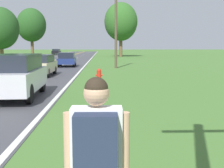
{
  "coord_description": "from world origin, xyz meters",
  "views": [
    {
      "loc": [
        7.11,
        1.53,
        2.05
      ],
      "look_at": [
        7.44,
        10.83,
        0.8
      ],
      "focal_mm": 45.0,
      "sensor_mm": 36.0,
      "label": 1
    }
  ],
  "objects_px": {
    "tree_behind_sign": "(121,22)",
    "car_dark_blue_hatchback_mid_near": "(67,59)",
    "car_champagne_hatchback_approaching": "(40,65)",
    "car_black_hatchback_mid_far": "(56,52)",
    "tree_left_verge": "(1,28)",
    "hitchhiker_person": "(97,153)",
    "tree_right_cluster": "(31,25)",
    "car_silver_suv_nearest": "(15,75)",
    "fire_hydrant": "(99,75)"
  },
  "relations": [
    {
      "from": "hitchhiker_person",
      "to": "tree_right_cluster",
      "type": "bearing_deg",
      "value": 15.62
    },
    {
      "from": "fire_hydrant",
      "to": "tree_behind_sign",
      "type": "height_order",
      "value": "tree_behind_sign"
    },
    {
      "from": "tree_left_verge",
      "to": "tree_right_cluster",
      "type": "distance_m",
      "value": 18.17
    },
    {
      "from": "hitchhiker_person",
      "to": "car_black_hatchback_mid_far",
      "type": "relative_size",
      "value": 0.47
    },
    {
      "from": "tree_left_verge",
      "to": "car_black_hatchback_mid_far",
      "type": "relative_size",
      "value": 2.32
    },
    {
      "from": "car_silver_suv_nearest",
      "to": "fire_hydrant",
      "type": "bearing_deg",
      "value": 146.6
    },
    {
      "from": "car_champagne_hatchback_approaching",
      "to": "tree_left_verge",
      "type": "bearing_deg",
      "value": -155.46
    },
    {
      "from": "car_silver_suv_nearest",
      "to": "car_dark_blue_hatchback_mid_near",
      "type": "xyz_separation_m",
      "value": [
        -0.09,
        17.69,
        -0.14
      ]
    },
    {
      "from": "car_champagne_hatchback_approaching",
      "to": "tree_right_cluster",
      "type": "bearing_deg",
      "value": -164.8
    },
    {
      "from": "hitchhiker_person",
      "to": "tree_right_cluster",
      "type": "height_order",
      "value": "tree_right_cluster"
    },
    {
      "from": "hitchhiker_person",
      "to": "car_champagne_hatchback_approaching",
      "type": "xyz_separation_m",
      "value": [
        -4.32,
        17.46,
        -0.3
      ]
    },
    {
      "from": "car_champagne_hatchback_approaching",
      "to": "car_black_hatchback_mid_far",
      "type": "height_order",
      "value": "car_champagne_hatchback_approaching"
    },
    {
      "from": "tree_left_verge",
      "to": "car_black_hatchback_mid_far",
      "type": "distance_m",
      "value": 23.04
    },
    {
      "from": "tree_left_verge",
      "to": "car_silver_suv_nearest",
      "type": "distance_m",
      "value": 41.33
    },
    {
      "from": "car_silver_suv_nearest",
      "to": "tree_left_verge",
      "type": "bearing_deg",
      "value": -162.4
    },
    {
      "from": "tree_behind_sign",
      "to": "car_dark_blue_hatchback_mid_near",
      "type": "bearing_deg",
      "value": -104.72
    },
    {
      "from": "fire_hydrant",
      "to": "car_silver_suv_nearest",
      "type": "distance_m",
      "value": 6.46
    },
    {
      "from": "car_dark_blue_hatchback_mid_near",
      "to": "tree_behind_sign",
      "type": "bearing_deg",
      "value": 162.84
    },
    {
      "from": "fire_hydrant",
      "to": "car_silver_suv_nearest",
      "type": "bearing_deg",
      "value": -121.08
    },
    {
      "from": "fire_hydrant",
      "to": "car_champagne_hatchback_approaching",
      "type": "relative_size",
      "value": 0.18
    },
    {
      "from": "hitchhiker_person",
      "to": "car_black_hatchback_mid_far",
      "type": "height_order",
      "value": "hitchhiker_person"
    },
    {
      "from": "tree_left_verge",
      "to": "tree_right_cluster",
      "type": "xyz_separation_m",
      "value": [
        0.92,
        18.05,
        1.88
      ]
    },
    {
      "from": "car_champagne_hatchback_approaching",
      "to": "car_black_hatchback_mid_far",
      "type": "bearing_deg",
      "value": -171.2
    },
    {
      "from": "hitchhiker_person",
      "to": "car_silver_suv_nearest",
      "type": "bearing_deg",
      "value": 22.64
    },
    {
      "from": "tree_right_cluster",
      "to": "car_dark_blue_hatchback_mid_near",
      "type": "bearing_deg",
      "value": -71.57
    },
    {
      "from": "car_dark_blue_hatchback_mid_near",
      "to": "tree_right_cluster",
      "type": "bearing_deg",
      "value": -164.01
    },
    {
      "from": "car_dark_blue_hatchback_mid_near",
      "to": "hitchhiker_person",
      "type": "bearing_deg",
      "value": 5.14
    },
    {
      "from": "tree_left_verge",
      "to": "car_black_hatchback_mid_far",
      "type": "height_order",
      "value": "tree_left_verge"
    },
    {
      "from": "tree_right_cluster",
      "to": "car_dark_blue_hatchback_mid_near",
      "type": "relative_size",
      "value": 3.02
    },
    {
      "from": "hitchhiker_person",
      "to": "car_champagne_hatchback_approaching",
      "type": "distance_m",
      "value": 17.99
    },
    {
      "from": "car_silver_suv_nearest",
      "to": "car_black_hatchback_mid_far",
      "type": "distance_m",
      "value": 60.98
    },
    {
      "from": "hitchhiker_person",
      "to": "tree_right_cluster",
      "type": "relative_size",
      "value": 0.16
    },
    {
      "from": "tree_right_cluster",
      "to": "car_dark_blue_hatchback_mid_near",
      "type": "xyz_separation_m",
      "value": [
        13.0,
        -39.0,
        -6.29
      ]
    },
    {
      "from": "tree_left_verge",
      "to": "hitchhiker_person",
      "type": "bearing_deg",
      "value": -69.85
    },
    {
      "from": "car_dark_blue_hatchback_mid_near",
      "to": "car_black_hatchback_mid_far",
      "type": "bearing_deg",
      "value": -171.94
    },
    {
      "from": "hitchhiker_person",
      "to": "fire_hydrant",
      "type": "relative_size",
      "value": 2.44
    },
    {
      "from": "tree_behind_sign",
      "to": "tree_right_cluster",
      "type": "relative_size",
      "value": 0.98
    },
    {
      "from": "hitchhiker_person",
      "to": "car_black_hatchback_mid_far",
      "type": "bearing_deg",
      "value": 10.86
    },
    {
      "from": "tree_left_verge",
      "to": "car_champagne_hatchback_approaching",
      "type": "xyz_separation_m",
      "value": [
        13.13,
        -30.1,
        -4.41
      ]
    },
    {
      "from": "tree_left_verge",
      "to": "tree_behind_sign",
      "type": "height_order",
      "value": "tree_behind_sign"
    },
    {
      "from": "hitchhiker_person",
      "to": "tree_left_verge",
      "type": "distance_m",
      "value": 50.83
    },
    {
      "from": "car_black_hatchback_mid_far",
      "to": "car_dark_blue_hatchback_mid_near",
      "type": "bearing_deg",
      "value": -168.58
    },
    {
      "from": "fire_hydrant",
      "to": "tree_behind_sign",
      "type": "bearing_deg",
      "value": 84.31
    },
    {
      "from": "car_champagne_hatchback_approaching",
      "to": "fire_hydrant",
      "type": "bearing_deg",
      "value": 55.06
    },
    {
      "from": "car_silver_suv_nearest",
      "to": "hitchhiker_person",
      "type": "bearing_deg",
      "value": 18.84
    },
    {
      "from": "tree_left_verge",
      "to": "tree_behind_sign",
      "type": "relative_size",
      "value": 0.81
    },
    {
      "from": "hitchhiker_person",
      "to": "tree_left_verge",
      "type": "xyz_separation_m",
      "value": [
        -17.46,
        47.56,
        4.11
      ]
    },
    {
      "from": "car_champagne_hatchback_approaching",
      "to": "car_dark_blue_hatchback_mid_near",
      "type": "height_order",
      "value": "car_champagne_hatchback_approaching"
    },
    {
      "from": "tree_right_cluster",
      "to": "car_black_hatchback_mid_far",
      "type": "xyz_separation_m",
      "value": [
        5.07,
        3.76,
        -6.3
      ]
    },
    {
      "from": "car_silver_suv_nearest",
      "to": "car_champagne_hatchback_approaching",
      "type": "relative_size",
      "value": 1.14
    }
  ]
}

